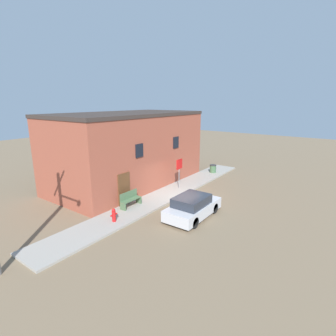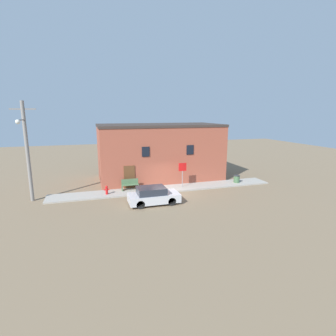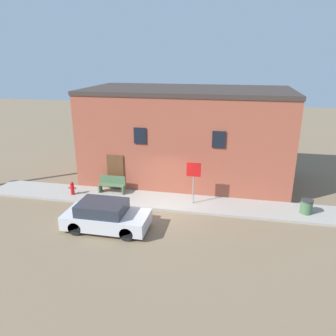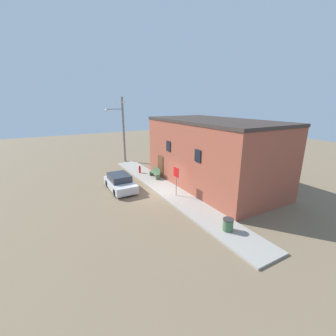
{
  "view_description": "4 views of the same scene",
  "coord_description": "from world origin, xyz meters",
  "px_view_note": "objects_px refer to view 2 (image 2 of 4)",
  "views": [
    {
      "loc": [
        -14.42,
        -9.43,
        6.62
      ],
      "look_at": [
        0.16,
        1.08,
        2.0
      ],
      "focal_mm": 28.0,
      "sensor_mm": 36.0,
      "label": 1
    },
    {
      "loc": [
        -6.61,
        -20.98,
        6.85
      ],
      "look_at": [
        0.16,
        1.08,
        2.0
      ],
      "focal_mm": 28.0,
      "sensor_mm": 36.0,
      "label": 2
    },
    {
      "loc": [
        3.45,
        -14.9,
        7.6
      ],
      "look_at": [
        0.16,
        1.08,
        2.0
      ],
      "focal_mm": 35.0,
      "sensor_mm": 36.0,
      "label": 3
    },
    {
      "loc": [
        15.41,
        -7.46,
        7.12
      ],
      "look_at": [
        0.16,
        1.08,
        2.0
      ],
      "focal_mm": 24.0,
      "sensor_mm": 36.0,
      "label": 4
    }
  ],
  "objects_px": {
    "fire_hydrant": "(107,190)",
    "parked_car": "(153,196)",
    "bench": "(130,185)",
    "utility_pole": "(27,149)",
    "stop_sign": "(182,170)",
    "trash_bin": "(237,179)"
  },
  "relations": [
    {
      "from": "fire_hydrant",
      "to": "parked_car",
      "type": "bearing_deg",
      "value": -43.62
    },
    {
      "from": "fire_hydrant",
      "to": "bench",
      "type": "bearing_deg",
      "value": 19.98
    },
    {
      "from": "bench",
      "to": "utility_pole",
      "type": "height_order",
      "value": "utility_pole"
    },
    {
      "from": "stop_sign",
      "to": "trash_bin",
      "type": "xyz_separation_m",
      "value": [
        5.71,
        -0.02,
        -1.25
      ]
    },
    {
      "from": "stop_sign",
      "to": "parked_car",
      "type": "xyz_separation_m",
      "value": [
        -3.6,
        -3.33,
        -1.1
      ]
    },
    {
      "from": "fire_hydrant",
      "to": "trash_bin",
      "type": "height_order",
      "value": "fire_hydrant"
    },
    {
      "from": "trash_bin",
      "to": "stop_sign",
      "type": "bearing_deg",
      "value": 179.81
    },
    {
      "from": "bench",
      "to": "trash_bin",
      "type": "relative_size",
      "value": 2.1
    },
    {
      "from": "bench",
      "to": "trash_bin",
      "type": "distance_m",
      "value": 10.49
    },
    {
      "from": "fire_hydrant",
      "to": "trash_bin",
      "type": "xyz_separation_m",
      "value": [
        12.57,
        0.2,
        -0.02
      ]
    },
    {
      "from": "fire_hydrant",
      "to": "parked_car",
      "type": "relative_size",
      "value": 0.2
    },
    {
      "from": "parked_car",
      "to": "utility_pole",
      "type": "bearing_deg",
      "value": 159.46
    },
    {
      "from": "fire_hydrant",
      "to": "stop_sign",
      "type": "height_order",
      "value": "stop_sign"
    },
    {
      "from": "bench",
      "to": "trash_bin",
      "type": "bearing_deg",
      "value": -3.11
    },
    {
      "from": "trash_bin",
      "to": "parked_car",
      "type": "height_order",
      "value": "parked_car"
    },
    {
      "from": "trash_bin",
      "to": "parked_car",
      "type": "distance_m",
      "value": 9.88
    },
    {
      "from": "utility_pole",
      "to": "fire_hydrant",
      "type": "bearing_deg",
      "value": -2.7
    },
    {
      "from": "utility_pole",
      "to": "parked_car",
      "type": "bearing_deg",
      "value": -20.54
    },
    {
      "from": "stop_sign",
      "to": "bench",
      "type": "height_order",
      "value": "stop_sign"
    },
    {
      "from": "bench",
      "to": "fire_hydrant",
      "type": "bearing_deg",
      "value": -160.02
    },
    {
      "from": "bench",
      "to": "utility_pole",
      "type": "xyz_separation_m",
      "value": [
        -7.87,
        -0.49,
        3.57
      ]
    },
    {
      "from": "stop_sign",
      "to": "parked_car",
      "type": "bearing_deg",
      "value": -137.27
    }
  ]
}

